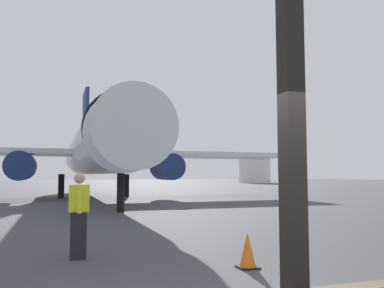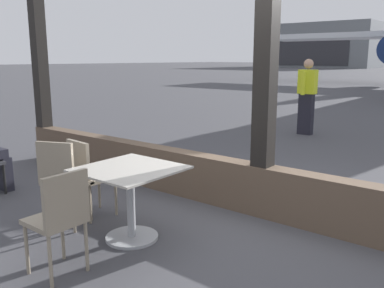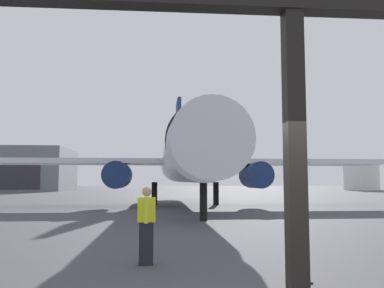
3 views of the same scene
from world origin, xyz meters
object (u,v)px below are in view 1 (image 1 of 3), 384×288
ground_crew_worker (79,214)px  fuel_storage_tank (255,171)px  airplane (97,149)px  traffic_cone (248,251)px

ground_crew_worker → fuel_storage_tank: size_ratio=0.25×
airplane → traffic_cone: size_ratio=45.94×
airplane → fuel_storage_tank: size_ratio=4.26×
airplane → traffic_cone: airplane is taller
ground_crew_worker → fuel_storage_tank: 82.27m
ground_crew_worker → traffic_cone: 3.46m
airplane → traffic_cone: 22.98m
traffic_cone → ground_crew_worker: bearing=148.2°
ground_crew_worker → traffic_cone: bearing=-31.8°
airplane → ground_crew_worker: (-2.41, -20.95, -2.67)m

